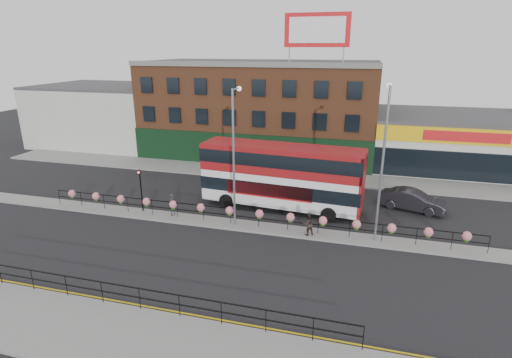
% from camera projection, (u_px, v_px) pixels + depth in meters
% --- Properties ---
extents(ground, '(120.00, 120.00, 0.00)m').
position_uv_depth(ground, '(245.00, 227.00, 27.35)').
color(ground, black).
rests_on(ground, ground).
extents(south_pavement, '(60.00, 4.00, 0.15)m').
position_uv_depth(south_pavement, '(160.00, 346.00, 16.33)').
color(south_pavement, gray).
rests_on(south_pavement, ground).
extents(north_pavement, '(60.00, 4.00, 0.15)m').
position_uv_depth(north_pavement, '(281.00, 175.00, 38.31)').
color(north_pavement, gray).
rests_on(north_pavement, ground).
extents(median, '(60.00, 1.60, 0.15)m').
position_uv_depth(median, '(245.00, 226.00, 27.32)').
color(median, gray).
rests_on(median, ground).
extents(yellow_line_inner, '(60.00, 0.10, 0.01)m').
position_uv_depth(yellow_line_inner, '(184.00, 313.00, 18.46)').
color(yellow_line_inner, gold).
rests_on(yellow_line_inner, ground).
extents(yellow_line_outer, '(60.00, 0.10, 0.01)m').
position_uv_depth(yellow_line_outer, '(182.00, 316.00, 18.29)').
color(yellow_line_outer, gold).
rests_on(yellow_line_outer, ground).
extents(brick_building, '(25.00, 12.21, 10.30)m').
position_uv_depth(brick_building, '(261.00, 108.00, 45.01)').
color(brick_building, brown).
rests_on(brick_building, ground).
extents(supermarket, '(15.00, 12.25, 5.30)m').
position_uv_depth(supermarket, '(450.00, 140.00, 40.75)').
color(supermarket, silver).
rests_on(supermarket, ground).
extents(warehouse_west, '(15.50, 12.00, 7.30)m').
position_uv_depth(warehouse_west, '(107.00, 114.00, 50.56)').
color(warehouse_west, '#BBBBB5').
rests_on(warehouse_west, ground).
extents(billboard, '(6.00, 0.29, 4.40)m').
position_uv_depth(billboard, '(317.00, 30.00, 36.30)').
color(billboard, red).
rests_on(billboard, brick_building).
extents(median_railing, '(30.04, 0.56, 1.23)m').
position_uv_depth(median_railing, '(244.00, 213.00, 27.02)').
color(median_railing, black).
rests_on(median_railing, median).
extents(south_railing, '(20.04, 0.05, 1.12)m').
position_uv_depth(south_railing, '(139.00, 294.00, 18.29)').
color(south_railing, black).
rests_on(south_railing, south_pavement).
extents(double_decker_bus, '(12.25, 3.81, 4.88)m').
position_uv_depth(double_decker_bus, '(282.00, 170.00, 29.63)').
color(double_decker_bus, white).
rests_on(double_decker_bus, ground).
extents(car, '(4.10, 5.55, 1.55)m').
position_uv_depth(car, '(412.00, 200.00, 30.00)').
color(car, '#25242B').
rests_on(car, ground).
extents(pedestrian_a, '(0.70, 0.56, 1.60)m').
position_uv_depth(pedestrian_a, '(173.00, 204.00, 28.71)').
color(pedestrian_a, '#272830').
rests_on(pedestrian_a, median).
extents(pedestrian_b, '(1.27, 1.26, 1.53)m').
position_uv_depth(pedestrian_b, '(308.00, 224.00, 25.63)').
color(pedestrian_b, '#30221F').
rests_on(pedestrian_b, median).
extents(lamp_column_west, '(0.33, 1.61, 9.18)m').
position_uv_depth(lamp_column_west, '(235.00, 147.00, 25.86)').
color(lamp_column_west, gray).
rests_on(lamp_column_west, median).
extents(lamp_column_east, '(0.34, 1.68, 9.57)m').
position_uv_depth(lamp_column_east, '(383.00, 152.00, 23.62)').
color(lamp_column_east, gray).
rests_on(lamp_column_east, median).
extents(traffic_light_median, '(0.15, 0.28, 3.65)m').
position_uv_depth(traffic_light_median, '(140.00, 181.00, 28.93)').
color(traffic_light_median, black).
rests_on(traffic_light_median, median).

